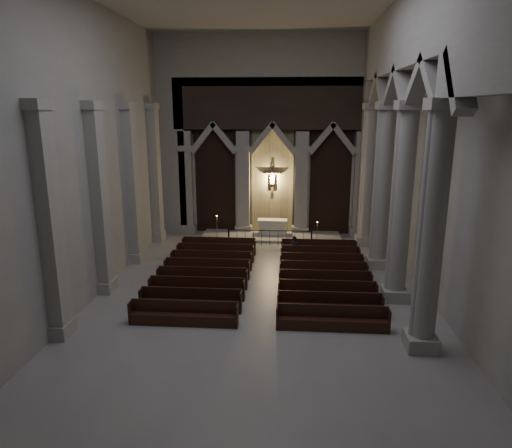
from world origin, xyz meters
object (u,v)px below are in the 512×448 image
Objects in this scene: candle_stand_right at (317,239)px; altar_rail at (270,235)px; candle_stand_left at (217,233)px; worshipper at (294,249)px; pews at (264,278)px; altar at (272,227)px.

altar_rail is at bearing -175.85° from candle_stand_right.
candle_stand_right is at bearing 4.15° from altar_rail.
candle_stand_left is 5.78m from worshipper.
pews is at bearing -113.87° from candle_stand_right.
candle_stand_right is at bearing 66.13° from pews.
altar_rail is 3.35m from candle_stand_left.
worshipper is (-1.33, -2.78, 0.27)m from candle_stand_right.
candle_stand_left is at bearing 173.18° from candle_stand_right.
candle_stand_left is at bearing 167.31° from worshipper.
altar is 3.47m from candle_stand_left.
altar is 0.37× the size of altar_rail.
pews is at bearing -90.00° from altar_rail.
pews is (3.22, -6.85, -0.13)m from candle_stand_left.
candle_stand_left is 7.57m from pews.
worshipper is at bearing -61.80° from altar_rail.
altar_rail is at bearing 142.67° from worshipper.
candle_stand_left reaches higher than pews.
altar is at bearing 130.47° from worshipper.
worshipper is at bearing -115.62° from candle_stand_right.
candle_stand_right reaches higher than altar_rail.
altar is at bearing 145.82° from candle_stand_right.
candle_stand_right is 3.09m from worshipper.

